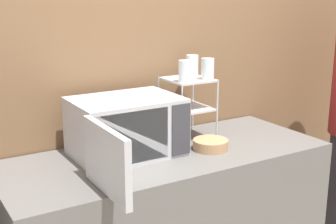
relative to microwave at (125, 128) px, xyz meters
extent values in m
cube|color=brown|center=(0.20, 0.32, 0.24)|extent=(8.00, 0.06, 2.60)
cube|color=#ADADB2|center=(0.02, 0.02, 0.00)|extent=(0.54, 0.38, 0.30)
cube|color=#B7B2A8|center=(-0.04, -0.16, 0.00)|extent=(0.39, 0.01, 0.26)
cube|color=#333338|center=(0.23, -0.17, 0.00)|extent=(0.11, 0.01, 0.26)
cube|color=#ADADB2|center=(-0.27, -0.38, 0.00)|extent=(0.04, 0.42, 0.29)
cylinder|color=#B2B2B7|center=(0.33, -0.01, 0.02)|extent=(0.01, 0.01, 0.34)
cylinder|color=#B2B2B7|center=(0.56, -0.01, 0.02)|extent=(0.01, 0.01, 0.34)
cylinder|color=#B2B2B7|center=(0.33, 0.23, 0.02)|extent=(0.01, 0.01, 0.34)
cylinder|color=#B2B2B7|center=(0.56, 0.23, 0.02)|extent=(0.01, 0.01, 0.34)
cube|color=#B2B2B7|center=(0.45, 0.11, 0.02)|extent=(0.24, 0.24, 0.01)
cube|color=#B2B2B7|center=(0.45, 0.11, 0.19)|extent=(0.24, 0.24, 0.01)
cylinder|color=silver|center=(0.38, 0.03, 0.25)|extent=(0.07, 0.07, 0.12)
cylinder|color=silver|center=(0.52, 0.18, 0.25)|extent=(0.07, 0.07, 0.12)
cylinder|color=silver|center=(0.52, 0.03, 0.25)|extent=(0.07, 0.07, 0.12)
cylinder|color=#AD7F56|center=(0.43, -0.14, -0.14)|extent=(0.10, 0.10, 0.01)
cylinder|color=#AD7F56|center=(0.43, -0.14, -0.12)|extent=(0.19, 0.19, 0.05)
camera|label=1|loc=(-0.98, -2.04, 0.67)|focal=50.00mm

